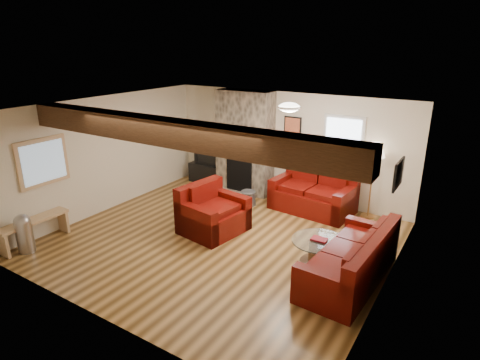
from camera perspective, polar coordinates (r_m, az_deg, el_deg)
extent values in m
plane|color=#533616|center=(7.73, -2.76, -8.44)|extent=(8.00, 8.00, 0.00)
plane|color=white|center=(6.94, -3.09, 10.19)|extent=(8.00, 8.00, 0.00)
plane|color=beige|center=(9.53, 6.63, 4.86)|extent=(8.00, 0.00, 8.00)
plane|color=beige|center=(5.40, -20.02, -7.60)|extent=(8.00, 0.00, 8.00)
plane|color=beige|center=(9.23, -18.40, 3.53)|extent=(0.00, 7.50, 7.50)
plane|color=beige|center=(6.14, 20.78, -4.45)|extent=(0.00, 7.50, 7.50)
cube|color=black|center=(6.02, -9.97, 6.70)|extent=(6.00, 0.36, 0.38)
cube|color=#3D362F|center=(9.78, 0.69, 5.35)|extent=(1.40, 0.50, 2.50)
cube|color=black|center=(9.80, -0.10, 0.51)|extent=(0.70, 0.06, 0.90)
cube|color=#3D362F|center=(9.90, -0.25, -1.82)|extent=(1.00, 0.25, 0.08)
cylinder|color=#412615|center=(7.07, 10.97, -11.46)|extent=(0.61, 0.61, 0.04)
cylinder|color=#412615|center=(6.98, 11.07, -10.16)|extent=(0.33, 0.33, 0.41)
cylinder|color=silver|center=(6.87, 11.19, -8.46)|extent=(0.92, 0.92, 0.02)
cube|color=maroon|center=(6.85, 11.20, -8.27)|extent=(0.25, 0.18, 0.03)
cube|color=black|center=(10.70, -4.52, 0.98)|extent=(1.03, 0.41, 0.51)
imported|color=black|center=(10.56, -4.58, 3.44)|extent=(0.77, 0.10, 0.44)
cylinder|color=tan|center=(9.09, 17.69, -4.90)|extent=(0.29, 0.29, 0.03)
cylinder|color=tan|center=(8.83, 18.15, -0.62)|extent=(0.03, 0.03, 1.47)
cone|color=#FAE0BD|center=(8.62, 18.66, 4.12)|extent=(0.42, 0.42, 0.29)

